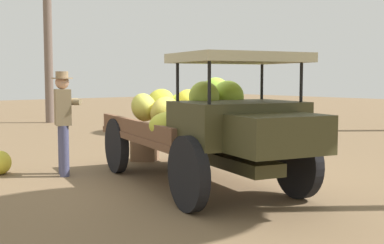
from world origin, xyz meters
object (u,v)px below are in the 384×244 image
farmer (63,116)px  loose_banana_bunch (0,163)px  wooden_crate (145,149)px  truck (206,122)px

farmer → loose_banana_bunch: 1.33m
wooden_crate → truck: bearing=-14.3°
truck → loose_banana_bunch: (-2.87, -2.00, -0.76)m
farmer → loose_banana_bunch: farmer is taller
wooden_crate → loose_banana_bunch: size_ratio=0.98×
truck → farmer: bearing=-136.7°
truck → wooden_crate: 2.71m
wooden_crate → loose_banana_bunch: 2.67m
truck → farmer: size_ratio=2.76×
truck → farmer: truck is taller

